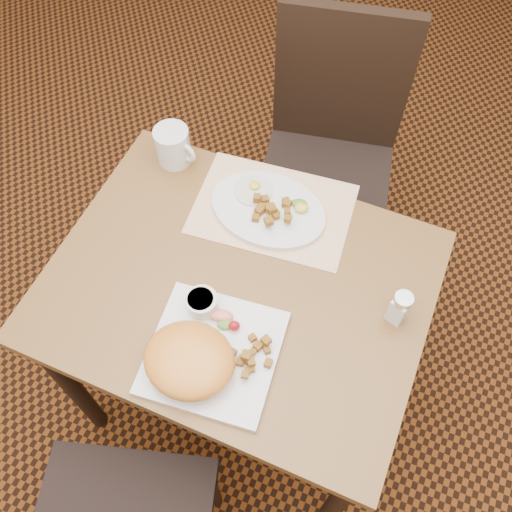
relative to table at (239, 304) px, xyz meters
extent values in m
plane|color=black|center=(0.00, 0.00, -0.64)|extent=(8.00, 8.00, 0.00)
cube|color=brown|center=(0.00, 0.00, 0.09)|extent=(0.90, 0.70, 0.03)
cylinder|color=black|center=(-0.40, -0.30, -0.28)|extent=(0.05, 0.05, 0.71)
cylinder|color=black|center=(0.40, -0.30, -0.28)|extent=(0.05, 0.05, 0.71)
cylinder|color=black|center=(-0.40, 0.30, -0.28)|extent=(0.05, 0.05, 0.71)
cylinder|color=black|center=(0.40, 0.30, -0.28)|extent=(0.05, 0.05, 0.71)
cylinder|color=black|center=(-0.27, -0.48, -0.43)|extent=(0.04, 0.04, 0.42)
cylinder|color=black|center=(0.07, -0.37, -0.43)|extent=(0.04, 0.04, 0.42)
cube|color=black|center=(0.04, 0.61, -0.19)|extent=(0.50, 0.50, 0.05)
cylinder|color=black|center=(0.18, 0.82, -0.43)|extent=(0.04, 0.04, 0.42)
cylinder|color=black|center=(0.25, 0.47, -0.43)|extent=(0.04, 0.04, 0.42)
cylinder|color=black|center=(-0.18, 0.75, -0.43)|extent=(0.04, 0.04, 0.42)
cylinder|color=black|center=(-0.10, 0.39, -0.43)|extent=(0.04, 0.04, 0.42)
cube|color=black|center=(0.00, 0.80, 0.08)|extent=(0.42, 0.12, 0.50)
cube|color=white|center=(-0.01, 0.24, 0.11)|extent=(0.43, 0.32, 0.00)
cube|color=silver|center=(0.02, -0.18, 0.12)|extent=(0.31, 0.31, 0.02)
ellipsoid|color=orange|center=(-0.01, -0.23, 0.16)|extent=(0.20, 0.18, 0.07)
ellipsoid|color=orange|center=(0.02, -0.25, 0.14)|extent=(0.08, 0.07, 0.03)
ellipsoid|color=orange|center=(-0.07, -0.20, 0.14)|extent=(0.08, 0.07, 0.03)
cylinder|color=silver|center=(-0.05, -0.09, 0.15)|extent=(0.07, 0.07, 0.04)
cylinder|color=beige|center=(-0.05, -0.10, 0.16)|extent=(0.06, 0.06, 0.01)
ellipsoid|color=#387223|center=(0.02, -0.12, 0.13)|extent=(0.05, 0.04, 0.01)
ellipsoid|color=red|center=(0.04, -0.12, 0.14)|extent=(0.03, 0.03, 0.03)
ellipsoid|color=#F28C72|center=(0.00, -0.10, 0.14)|extent=(0.07, 0.04, 0.02)
cylinder|color=white|center=(-0.07, 0.26, 0.13)|extent=(0.10, 0.10, 0.01)
ellipsoid|color=yellow|center=(-0.07, 0.27, 0.14)|extent=(0.03, 0.03, 0.01)
ellipsoid|color=#387223|center=(0.06, 0.26, 0.13)|extent=(0.05, 0.04, 0.01)
ellipsoid|color=yellow|center=(0.07, 0.25, 0.14)|extent=(0.04, 0.04, 0.02)
cube|color=white|center=(0.37, 0.06, 0.15)|extent=(0.05, 0.05, 0.08)
cylinder|color=silver|center=(0.37, 0.06, 0.20)|extent=(0.05, 0.05, 0.02)
cylinder|color=silver|center=(-0.32, 0.29, 0.16)|extent=(0.09, 0.09, 0.11)
torus|color=silver|center=(-0.27, 0.28, 0.16)|extent=(0.06, 0.03, 0.06)
cube|color=#966118|center=(0.11, -0.15, 0.13)|extent=(0.02, 0.02, 0.01)
cube|color=#966118|center=(0.07, -0.18, 0.13)|extent=(0.02, 0.02, 0.02)
cube|color=#966118|center=(0.09, -0.12, 0.13)|extent=(0.02, 0.02, 0.02)
cube|color=#966118|center=(0.12, -0.19, 0.13)|extent=(0.02, 0.02, 0.02)
cube|color=#966118|center=(0.09, -0.16, 0.13)|extent=(0.02, 0.02, 0.01)
cube|color=#966118|center=(0.10, -0.17, 0.15)|extent=(0.02, 0.02, 0.02)
cube|color=#966118|center=(0.09, -0.19, 0.13)|extent=(0.02, 0.02, 0.01)
cube|color=#966118|center=(0.11, -0.20, 0.13)|extent=(0.02, 0.02, 0.01)
cube|color=#966118|center=(0.10, -0.17, 0.15)|extent=(0.02, 0.02, 0.02)
cube|color=#966118|center=(0.11, -0.18, 0.15)|extent=(0.02, 0.02, 0.01)
cube|color=#966118|center=(0.11, -0.14, 0.13)|extent=(0.02, 0.02, 0.02)
cube|color=#966118|center=(0.13, -0.12, 0.15)|extent=(0.02, 0.02, 0.02)
cube|color=#966118|center=(0.13, -0.14, 0.13)|extent=(0.02, 0.02, 0.02)
cube|color=#966118|center=(0.15, -0.16, 0.13)|extent=(0.02, 0.02, 0.02)
cube|color=#966118|center=(0.10, -0.17, 0.13)|extent=(0.02, 0.02, 0.02)
cube|color=#966118|center=(0.11, -0.21, 0.15)|extent=(0.02, 0.02, 0.01)
cube|color=#966118|center=(0.09, -0.17, 0.13)|extent=(0.02, 0.02, 0.01)
cube|color=#966118|center=(0.02, 0.20, 0.14)|extent=(0.02, 0.02, 0.02)
cube|color=#966118|center=(0.02, 0.25, 0.14)|extent=(0.02, 0.02, 0.02)
cube|color=#966118|center=(-0.03, 0.21, 0.14)|extent=(0.02, 0.02, 0.02)
cube|color=#966118|center=(-0.03, 0.18, 0.14)|extent=(0.02, 0.02, 0.02)
cube|color=#966118|center=(0.01, 0.17, 0.15)|extent=(0.03, 0.03, 0.02)
cube|color=#966118|center=(-0.04, 0.22, 0.15)|extent=(0.02, 0.02, 0.02)
cube|color=#966118|center=(-0.03, 0.20, 0.14)|extent=(0.03, 0.03, 0.02)
cube|color=#966118|center=(0.05, 0.19, 0.15)|extent=(0.02, 0.02, 0.02)
cube|color=#966118|center=(0.01, 0.21, 0.14)|extent=(0.02, 0.02, 0.02)
cube|color=#966118|center=(0.00, 0.21, 0.15)|extent=(0.03, 0.03, 0.02)
cube|color=#966118|center=(0.04, 0.21, 0.15)|extent=(0.02, 0.02, 0.02)
cube|color=#966118|center=(0.03, 0.25, 0.14)|extent=(0.02, 0.02, 0.02)
cube|color=#966118|center=(-0.03, 0.24, 0.14)|extent=(0.03, 0.03, 0.02)
cube|color=#966118|center=(0.00, 0.21, 0.15)|extent=(0.03, 0.03, 0.02)
camera|label=1|loc=(0.30, -0.58, 1.31)|focal=40.00mm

